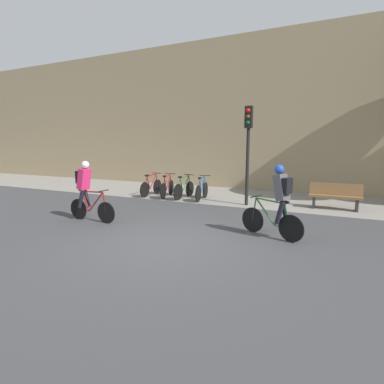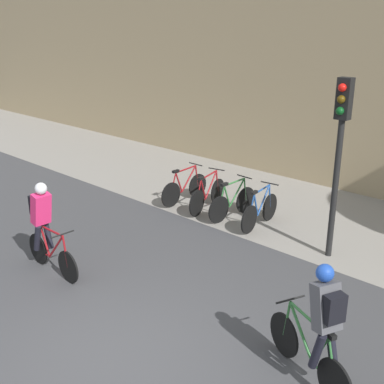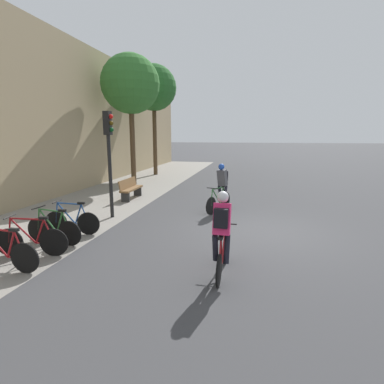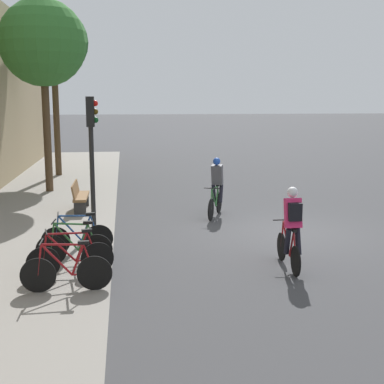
# 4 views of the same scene
# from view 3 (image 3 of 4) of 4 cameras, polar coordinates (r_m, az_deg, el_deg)

# --- Properties ---
(ground) EXTENTS (200.00, 200.00, 0.00)m
(ground) POSITION_cam_3_polar(r_m,az_deg,el_deg) (9.06, 13.18, -7.40)
(ground) COLOR #3D3D3F
(kerb_strip) EXTENTS (44.00, 4.50, 0.01)m
(kerb_strip) POSITION_cam_3_polar(r_m,az_deg,el_deg) (11.14, -24.21, -4.62)
(kerb_strip) COLOR gray
(kerb_strip) RESTS_ON ground
(cyclist_pink) EXTENTS (1.68, 0.46, 1.75)m
(cyclist_pink) POSITION_cam_3_polar(r_m,az_deg,el_deg) (5.86, 5.75, -7.60)
(cyclist_pink) COLOR black
(cyclist_pink) RESTS_ON ground
(cyclist_grey) EXTENTS (1.59, 0.74, 1.76)m
(cyclist_grey) POSITION_cam_3_polar(r_m,az_deg,el_deg) (11.09, 5.60, 1.22)
(cyclist_grey) COLOR black
(cyclist_grey) RESTS_ON ground
(parked_bike_0) EXTENTS (0.46, 1.67, 0.96)m
(parked_bike_0) POSITION_cam_3_polar(r_m,az_deg,el_deg) (7.41, -32.27, -9.79)
(parked_bike_0) COLOR black
(parked_bike_0) RESTS_ON ground
(parked_bike_1) EXTENTS (0.50, 1.69, 0.97)m
(parked_bike_1) POSITION_cam_3_polar(r_m,az_deg,el_deg) (7.96, -28.26, -8.00)
(parked_bike_1) COLOR black
(parked_bike_1) RESTS_ON ground
(parked_bike_2) EXTENTS (0.46, 1.62, 0.96)m
(parked_bike_2) POSITION_cam_3_polar(r_m,az_deg,el_deg) (8.55, -24.84, -6.48)
(parked_bike_2) COLOR black
(parked_bike_2) RESTS_ON ground
(parked_bike_3) EXTENTS (0.46, 1.61, 0.96)m
(parked_bike_3) POSITION_cam_3_polar(r_m,az_deg,el_deg) (9.17, -21.86, -5.12)
(parked_bike_3) COLOR black
(parked_bike_3) RESTS_ON ground
(traffic_light_pole) EXTENTS (0.26, 0.30, 3.54)m
(traffic_light_pole) POSITION_cam_3_polar(r_m,az_deg,el_deg) (10.34, -15.52, 8.61)
(traffic_light_pole) COLOR black
(traffic_light_pole) RESTS_ON ground
(bench) EXTENTS (1.67, 0.44, 0.89)m
(bench) POSITION_cam_3_polar(r_m,az_deg,el_deg) (13.46, -11.64, 0.69)
(bench) COLOR brown
(bench) RESTS_ON ground
(street_tree_0) EXTENTS (3.17, 3.17, 7.07)m
(street_tree_0) POSITION_cam_3_polar(r_m,az_deg,el_deg) (17.49, -11.65, 19.40)
(street_tree_0) COLOR #4C3823
(street_tree_0) RESTS_ON ground
(street_tree_1) EXTENTS (3.07, 3.07, 7.46)m
(street_tree_1) POSITION_cam_3_polar(r_m,az_deg,el_deg) (21.56, -7.31, 19.01)
(street_tree_1) COLOR #4C3823
(street_tree_1) RESTS_ON ground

